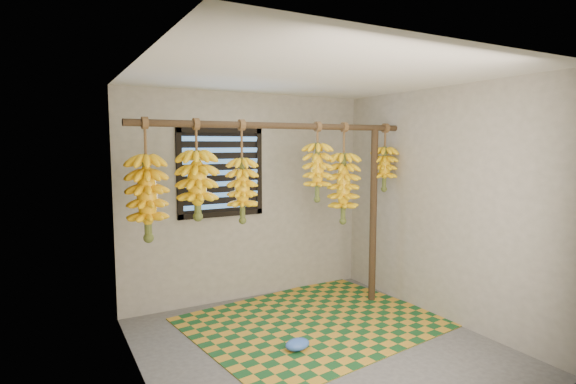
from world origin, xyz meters
TOP-DOWN VIEW (x-y plane):
  - floor at (0.00, 0.00)m, footprint 3.00×3.00m
  - ceiling at (0.00, 0.00)m, footprint 3.00×3.00m
  - wall_back at (0.00, 1.50)m, footprint 3.00×0.01m
  - wall_left at (-1.50, 0.00)m, footprint 0.01×3.00m
  - wall_right at (1.50, 0.00)m, footprint 0.01×3.00m
  - window at (-0.35, 1.48)m, footprint 1.00×0.04m
  - hanging_pole at (0.00, 0.70)m, footprint 3.00×0.06m
  - support_post at (1.20, 0.70)m, footprint 0.08×0.08m
  - woven_mat at (0.27, 0.47)m, footprint 2.65×2.24m
  - plastic_bag at (-0.21, -0.00)m, footprint 0.26×0.21m
  - banana_bunch_a at (-1.32, 0.70)m, footprint 0.33×0.33m
  - banana_bunch_b at (-0.87, 0.70)m, footprint 0.35×0.35m
  - banana_bunch_c at (-0.42, 0.70)m, footprint 0.29×0.29m
  - banana_bunch_d at (0.43, 0.70)m, footprint 0.31×0.31m
  - banana_bunch_e at (0.77, 0.70)m, footprint 0.34×0.34m
  - banana_bunch_f at (1.35, 0.70)m, footprint 0.29×0.29m

SIDE VIEW (x-z plane):
  - floor at x=0.00m, z-range -0.01..0.00m
  - woven_mat at x=0.27m, z-range 0.00..0.01m
  - plastic_bag at x=-0.21m, z-range 0.01..0.11m
  - support_post at x=1.20m, z-range 0.00..2.00m
  - wall_back at x=0.00m, z-range 0.00..2.40m
  - wall_left at x=-1.50m, z-range 0.00..2.40m
  - wall_right at x=1.50m, z-range 0.00..2.40m
  - banana_bunch_e at x=0.77m, z-range 0.79..1.89m
  - banana_bunch_a at x=-1.32m, z-range 0.82..1.89m
  - banana_bunch_c at x=-0.42m, z-range 0.88..1.87m
  - banana_bunch_b at x=-0.87m, z-range 0.99..1.91m
  - window at x=-0.35m, z-range 1.00..2.00m
  - banana_bunch_d at x=0.43m, z-range 1.11..1.94m
  - banana_bunch_f at x=1.35m, z-range 1.15..1.92m
  - hanging_pole at x=0.00m, z-range 1.97..2.03m
  - ceiling at x=0.00m, z-range 2.40..2.41m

